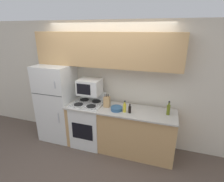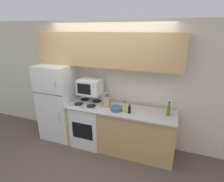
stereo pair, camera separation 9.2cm
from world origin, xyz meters
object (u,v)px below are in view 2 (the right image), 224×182
at_px(bottle_olive_oil, 168,110).
at_px(bottle_soy_sauce, 129,110).
at_px(bottle_cooking_spray, 124,108).
at_px(microwave, 90,86).
at_px(bowl, 116,109).
at_px(refrigerator, 59,102).
at_px(stove, 89,122).
at_px(knife_block, 107,102).

bearing_deg(bottle_olive_oil, bottle_soy_sauce, -167.73).
xyz_separation_m(bottle_cooking_spray, bottle_soy_sauce, (0.10, -0.01, -0.02)).
xyz_separation_m(microwave, bowl, (0.63, -0.20, -0.31)).
bearing_deg(bottle_soy_sauce, refrigerator, 174.59).
relative_size(bowl, bottle_soy_sauce, 1.25).
xyz_separation_m(stove, bottle_olive_oil, (1.57, 0.02, 0.54)).
bearing_deg(bottle_olive_oil, knife_block, -178.96).
xyz_separation_m(stove, bottle_soy_sauce, (0.90, -0.12, 0.50)).
height_order(refrigerator, bottle_olive_oil, refrigerator).
distance_m(stove, bottle_cooking_spray, 0.96).
relative_size(bottle_olive_oil, bottle_soy_sauce, 1.44).
relative_size(knife_block, bottle_olive_oil, 1.04).
xyz_separation_m(bowl, bottle_soy_sauce, (0.26, -0.02, 0.03)).
height_order(bottle_cooking_spray, bottle_soy_sauce, bottle_cooking_spray).
relative_size(stove, bottle_olive_oil, 4.28).
height_order(refrigerator, bottle_soy_sauce, refrigerator).
xyz_separation_m(stove, bottle_cooking_spray, (0.80, -0.11, 0.52)).
height_order(refrigerator, bottle_cooking_spray, refrigerator).
bearing_deg(bottle_olive_oil, refrigerator, 179.71).
xyz_separation_m(refrigerator, microwave, (0.77, 0.07, 0.43)).
relative_size(microwave, bottle_olive_oil, 1.74).
relative_size(stove, bowl, 4.96).
relative_size(microwave, bottle_soy_sauce, 2.52).
xyz_separation_m(refrigerator, bottle_cooking_spray, (1.56, -0.15, 0.17)).
bearing_deg(knife_block, stove, -179.66).
xyz_separation_m(stove, knife_block, (0.42, 0.00, 0.54)).
bearing_deg(bottle_cooking_spray, knife_block, 163.51).
distance_m(refrigerator, bottle_soy_sauce, 1.68).
bearing_deg(microwave, bottle_soy_sauce, -14.15).
distance_m(stove, bottle_soy_sauce, 1.04).
height_order(refrigerator, bowl, refrigerator).
distance_m(refrigerator, stove, 0.84).
bearing_deg(microwave, bowl, -17.58).
xyz_separation_m(knife_block, bowl, (0.23, -0.10, -0.07)).
distance_m(knife_block, bottle_olive_oil, 1.16).
relative_size(stove, bottle_soy_sauce, 6.18).
relative_size(refrigerator, stove, 1.51).
height_order(refrigerator, knife_block, refrigerator).
bearing_deg(refrigerator, bowl, -5.43).
bearing_deg(bottle_olive_oil, stove, -179.14).
relative_size(knife_block, bottle_soy_sauce, 1.50).
xyz_separation_m(stove, bowl, (0.64, -0.10, 0.47)).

